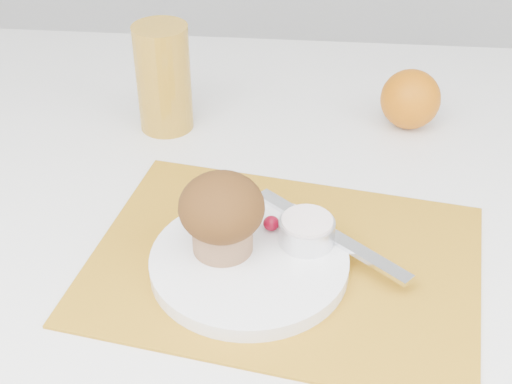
# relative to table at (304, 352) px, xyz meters

# --- Properties ---
(table) EXTENTS (1.20, 0.80, 0.75)m
(table) POSITION_rel_table_xyz_m (0.00, 0.00, 0.00)
(table) COLOR white
(table) RESTS_ON ground
(placemat) EXTENTS (0.47, 0.38, 0.00)m
(placemat) POSITION_rel_table_xyz_m (-0.03, -0.20, 0.38)
(placemat) COLOR #BA7F19
(placemat) RESTS_ON table
(plate) EXTENTS (0.22, 0.22, 0.02)m
(plate) POSITION_rel_table_xyz_m (-0.07, -0.22, 0.39)
(plate) COLOR white
(plate) RESTS_ON placemat
(ramekin) EXTENTS (0.07, 0.07, 0.03)m
(ramekin) POSITION_rel_table_xyz_m (-0.01, -0.19, 0.41)
(ramekin) COLOR silver
(ramekin) RESTS_ON plate
(cream) EXTENTS (0.07, 0.07, 0.01)m
(cream) POSITION_rel_table_xyz_m (-0.01, -0.19, 0.42)
(cream) COLOR white
(cream) RESTS_ON ramekin
(raspberry_near) EXTENTS (0.02, 0.02, 0.02)m
(raspberry_near) POSITION_rel_table_xyz_m (-0.05, -0.17, 0.40)
(raspberry_near) COLOR #630213
(raspberry_near) RESTS_ON plate
(raspberry_far) EXTENTS (0.02, 0.02, 0.02)m
(raspberry_far) POSITION_rel_table_xyz_m (-0.02, -0.18, 0.41)
(raspberry_far) COLOR #510202
(raspberry_far) RESTS_ON plate
(butter_knife) EXTENTS (0.18, 0.15, 0.01)m
(butter_knife) POSITION_rel_table_xyz_m (0.02, -0.18, 0.40)
(butter_knife) COLOR silver
(butter_knife) RESTS_ON plate
(orange) EXTENTS (0.09, 0.09, 0.09)m
(orange) POSITION_rel_table_xyz_m (0.13, 0.12, 0.42)
(orange) COLOR #CC6607
(orange) RESTS_ON table
(juice_glass) EXTENTS (0.08, 0.08, 0.15)m
(juice_glass) POSITION_rel_table_xyz_m (-0.22, 0.08, 0.45)
(juice_glass) COLOR #BC8823
(juice_glass) RESTS_ON table
(muffin) EXTENTS (0.09, 0.09, 0.09)m
(muffin) POSITION_rel_table_xyz_m (-0.10, -0.21, 0.45)
(muffin) COLOR #A3734F
(muffin) RESTS_ON plate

